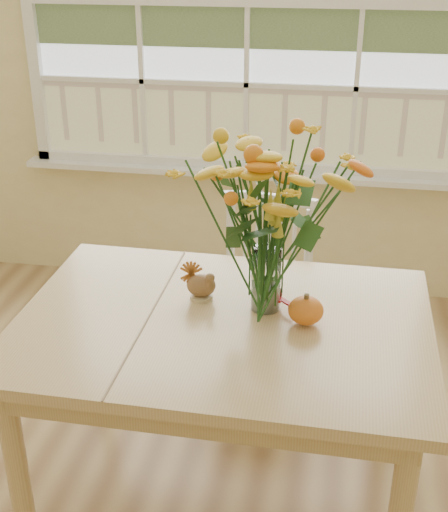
# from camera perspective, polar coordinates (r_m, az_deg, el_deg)

# --- Properties ---
(wall_back) EXTENTS (4.00, 0.02, 2.70)m
(wall_back) POSITION_cam_1_polar(r_m,az_deg,el_deg) (3.59, 2.02, 17.32)
(wall_back) COLOR beige
(wall_back) RESTS_ON floor
(window) EXTENTS (2.42, 0.12, 1.74)m
(window) POSITION_cam_1_polar(r_m,az_deg,el_deg) (3.53, 1.97, 20.15)
(window) COLOR silver
(window) RESTS_ON wall_back
(dining_table) EXTENTS (1.35, 0.97, 0.72)m
(dining_table) POSITION_cam_1_polar(r_m,az_deg,el_deg) (2.28, -0.09, -7.30)
(dining_table) COLOR tan
(dining_table) RESTS_ON floor
(windsor_chair) EXTENTS (0.43, 0.41, 0.85)m
(windsor_chair) POSITION_cam_1_polar(r_m,az_deg,el_deg) (2.95, 3.36, -2.50)
(windsor_chair) COLOR white
(windsor_chair) RESTS_ON floor
(flower_vase) EXTENTS (0.46, 0.46, 0.54)m
(flower_vase) POSITION_cam_1_polar(r_m,az_deg,el_deg) (2.16, 3.66, 3.18)
(flower_vase) COLOR white
(flower_vase) RESTS_ON dining_table
(pumpkin) EXTENTS (0.11, 0.11, 0.09)m
(pumpkin) POSITION_cam_1_polar(r_m,az_deg,el_deg) (2.20, 6.82, -4.64)
(pumpkin) COLOR #DA5919
(pumpkin) RESTS_ON dining_table
(turkey_figurine) EXTENTS (0.11, 0.08, 0.12)m
(turkey_figurine) POSITION_cam_1_polar(r_m,az_deg,el_deg) (2.33, -1.91, -2.47)
(turkey_figurine) COLOR #CCB78C
(turkey_figurine) RESTS_ON dining_table
(dark_gourd) EXTENTS (0.13, 0.10, 0.07)m
(dark_gourd) POSITION_cam_1_polar(r_m,az_deg,el_deg) (2.31, 3.93, -3.22)
(dark_gourd) COLOR #38160F
(dark_gourd) RESTS_ON dining_table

